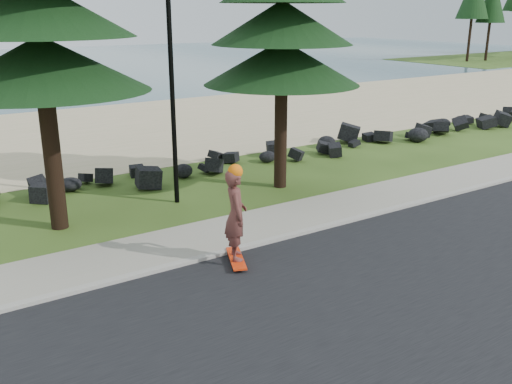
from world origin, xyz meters
TOP-DOWN VIEW (x-y plane):
  - ground at (0.00, 0.00)m, footprint 160.00×160.00m
  - road at (0.00, -4.50)m, footprint 160.00×7.00m
  - kerb at (0.00, -0.90)m, footprint 160.00×0.20m
  - sidewalk at (0.00, 0.20)m, footprint 160.00×2.00m
  - beach_sand at (0.00, 14.50)m, footprint 160.00×15.00m
  - seawall_boulders at (0.00, 5.60)m, footprint 60.00×2.40m
  - lamp_post at (0.00, 3.20)m, footprint 0.25×0.14m
  - skateboarder at (-0.76, -1.46)m, footprint 0.76×1.26m

SIDE VIEW (x-z plane):
  - ground at x=0.00m, z-range 0.00..0.00m
  - seawall_boulders at x=0.00m, z-range -0.55..0.55m
  - beach_sand at x=0.00m, z-range 0.00..0.01m
  - road at x=0.00m, z-range 0.00..0.02m
  - sidewalk at x=0.00m, z-range 0.00..0.08m
  - kerb at x=0.00m, z-range 0.00..0.10m
  - skateboarder at x=-0.76m, z-range 0.01..2.31m
  - lamp_post at x=0.00m, z-range 0.06..8.20m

